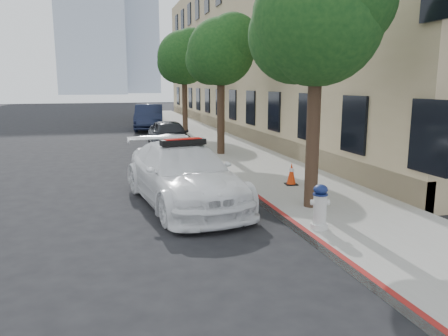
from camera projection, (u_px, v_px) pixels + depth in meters
ground at (172, 199)px, 11.21m from camera, size 120.00×120.00×0.00m
sidewalk at (214, 142)px, 21.60m from camera, size 3.20×50.00×0.15m
curb_strip at (183, 143)px, 21.20m from camera, size 0.12×50.00×0.15m
building at (282, 49)px, 26.85m from camera, size 8.00×36.00×10.00m
tower_right at (134, 22)px, 137.20m from camera, size 14.00×14.00×44.00m
tree_near at (319, 19)px, 9.25m from camera, size 2.92×2.82×5.62m
tree_mid at (222, 51)px, 16.85m from camera, size 2.77×2.64×5.43m
tree_far at (185, 57)px, 24.38m from camera, size 3.10×3.00×5.81m
police_car at (184, 174)px, 10.65m from camera, size 2.75×5.33×1.63m
parked_car_mid at (169, 135)px, 19.58m from camera, size 1.76×3.97×1.33m
parked_car_far at (149, 117)px, 27.95m from camera, size 2.33×5.10×1.62m
fire_hydrant at (320, 207)px, 8.40m from camera, size 0.38×0.34×0.88m
traffic_cone at (291, 174)px, 12.13m from camera, size 0.36×0.36×0.62m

